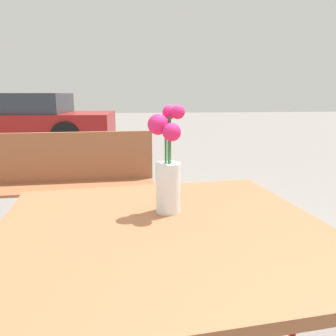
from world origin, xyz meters
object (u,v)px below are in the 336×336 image
(flower_vase, at_px, (168,171))
(parked_car, at_px, (12,120))
(table_front, at_px, (164,253))
(bench_near, at_px, (57,183))

(flower_vase, xyz_separation_m, parked_car, (-2.87, 6.86, -0.33))
(table_front, height_order, parked_car, parked_car)
(flower_vase, distance_m, bench_near, 1.74)
(table_front, relative_size, flower_vase, 3.02)
(flower_vase, distance_m, parked_car, 7.45)
(flower_vase, bearing_deg, parked_car, 112.68)
(flower_vase, xyz_separation_m, bench_near, (-0.71, 1.52, -0.44))
(table_front, relative_size, bench_near, 0.70)
(flower_vase, height_order, parked_car, parked_car)
(flower_vase, relative_size, parked_car, 0.08)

